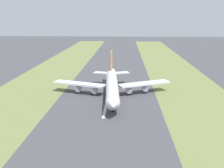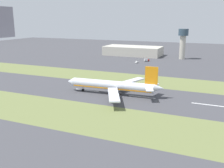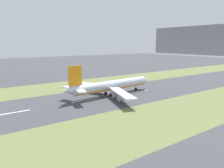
# 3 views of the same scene
# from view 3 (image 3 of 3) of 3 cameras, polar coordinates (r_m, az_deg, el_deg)

# --- Properties ---
(ground_plane) EXTENTS (800.00, 800.00, 0.00)m
(ground_plane) POSITION_cam_3_polar(r_m,az_deg,el_deg) (135.48, -0.08, -3.13)
(ground_plane) COLOR #424247
(grass_median_west) EXTENTS (40.00, 600.00, 0.01)m
(grass_median_west) POSITION_cam_3_polar(r_m,az_deg,el_deg) (173.33, -8.71, -0.18)
(grass_median_west) COLOR olive
(grass_median_west) RESTS_ON ground
(grass_median_east) EXTENTS (40.00, 600.00, 0.01)m
(grass_median_east) POSITION_cam_3_polar(r_m,az_deg,el_deg) (103.53, 14.61, -7.89)
(grass_median_east) COLOR olive
(grass_median_east) RESTS_ON ground
(centreline_dash_near) EXTENTS (1.20, 18.00, 0.01)m
(centreline_dash_near) POSITION_cam_3_polar(r_m,az_deg,el_deg) (113.55, -25.03, -6.91)
(centreline_dash_near) COLOR silver
(centreline_dash_near) RESTS_ON ground
(centreline_dash_mid) EXTENTS (1.20, 18.00, 0.01)m
(centreline_dash_mid) POSITION_cam_3_polar(r_m,az_deg,el_deg) (126.15, -6.88, -4.25)
(centreline_dash_mid) COLOR silver
(centreline_dash_mid) RESTS_ON ground
(centreline_dash_far) EXTENTS (1.20, 18.00, 0.01)m
(centreline_dash_far) POSITION_cam_3_polar(r_m,az_deg,el_deg) (148.77, 6.77, -1.94)
(centreline_dash_far) COLOR silver
(centreline_dash_far) RESTS_ON ground
(airplane_main_jet) EXTENTS (64.01, 67.21, 20.20)m
(airplane_main_jet) POSITION_cam_3_polar(r_m,az_deg,el_deg) (135.69, -0.62, -0.50)
(airplane_main_jet) COLOR silver
(airplane_main_jet) RESTS_ON ground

